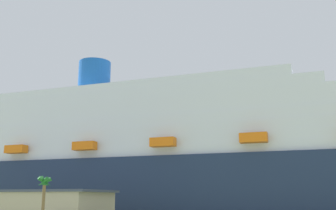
# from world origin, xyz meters

# --- Properties ---
(cruise_ship) EXTENTS (287.39, 45.08, 64.79)m
(cruise_ship) POSITION_xyz_m (-17.86, 68.25, 18.68)
(cruise_ship) COLOR #1E2D4C
(cruise_ship) RESTS_ON ground_plane
(terminal_building) EXTENTS (59.48, 21.14, 7.70)m
(terminal_building) POSITION_xyz_m (-54.37, 23.89, 3.87)
(terminal_building) COLOR #B7A88C
(terminal_building) RESTS_ON ground_plane
(palm_tree) EXTENTS (2.98, 2.84, 9.69)m
(palm_tree) POSITION_xyz_m (-22.76, -3.92, 7.57)
(palm_tree) COLOR brown
(palm_tree) RESTS_ON ground_plane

